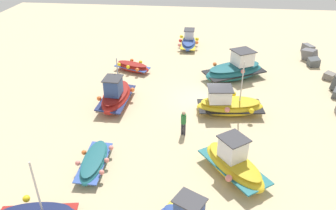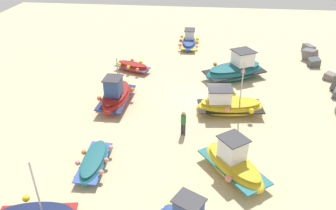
{
  "view_description": "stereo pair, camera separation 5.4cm",
  "coord_description": "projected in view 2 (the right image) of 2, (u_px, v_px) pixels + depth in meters",
  "views": [
    {
      "loc": [
        20.71,
        -0.12,
        11.48
      ],
      "look_at": [
        2.5,
        -2.13,
        0.9
      ],
      "focal_mm": 34.93,
      "sensor_mm": 36.0,
      "label": 1
    },
    {
      "loc": [
        20.7,
        -0.06,
        11.48
      ],
      "look_at": [
        2.5,
        -2.13,
        0.9
      ],
      "focal_mm": 34.93,
      "sensor_mm": 36.0,
      "label": 2
    }
  ],
  "objects": [
    {
      "name": "fishing_boat_6",
      "position": [
        229.0,
        105.0,
        21.67
      ],
      "size": [
        2.51,
        4.6,
        3.72
      ],
      "rotation": [
        0.0,
        0.0,
        4.83
      ],
      "color": "gold",
      "rests_on": "ground_plane"
    },
    {
      "name": "fishing_boat_1",
      "position": [
        233.0,
        164.0,
        16.45
      ],
      "size": [
        4.22,
        3.77,
        2.19
      ],
      "rotation": [
        0.0,
        0.0,
        3.79
      ],
      "color": "gold",
      "rests_on": "ground_plane"
    },
    {
      "name": "fishing_boat_4",
      "position": [
        116.0,
        96.0,
        22.67
      ],
      "size": [
        4.39,
        2.33,
        3.25
      ],
      "rotation": [
        0.0,
        0.0,
        6.23
      ],
      "color": "maroon",
      "rests_on": "ground_plane"
    },
    {
      "name": "ground_plane",
      "position": [
        201.0,
        100.0,
        23.55
      ],
      "size": [
        56.31,
        56.31,
        0.0
      ],
      "primitive_type": "plane",
      "color": "#C6B289"
    },
    {
      "name": "fishing_boat_0",
      "position": [
        189.0,
        42.0,
        32.97
      ],
      "size": [
        3.95,
        2.01,
        1.68
      ],
      "rotation": [
        0.0,
        0.0,
        3.14
      ],
      "color": "#2D4C9E",
      "rests_on": "ground_plane"
    },
    {
      "name": "person_walking",
      "position": [
        183.0,
        122.0,
        19.37
      ],
      "size": [
        0.32,
        0.32,
        1.64
      ],
      "rotation": [
        0.0,
        0.0,
        2.73
      ],
      "color": "#2D2D38",
      "rests_on": "ground_plane"
    },
    {
      "name": "fishing_boat_3",
      "position": [
        133.0,
        67.0,
        27.73
      ],
      "size": [
        2.11,
        3.32,
        0.87
      ],
      "rotation": [
        0.0,
        0.0,
        4.35
      ],
      "color": "maroon",
      "rests_on": "ground_plane"
    },
    {
      "name": "fishing_boat_2",
      "position": [
        236.0,
        70.0,
        26.32
      ],
      "size": [
        4.31,
        5.46,
        2.39
      ],
      "rotation": [
        0.0,
        0.0,
        2.09
      ],
      "color": "#1E6670",
      "rests_on": "ground_plane"
    },
    {
      "name": "fishing_boat_5",
      "position": [
        94.0,
        161.0,
        17.09
      ],
      "size": [
        3.52,
        1.66,
        0.79
      ],
      "rotation": [
        0.0,
        0.0,
        0.02
      ],
      "color": "#1E6670",
      "rests_on": "ground_plane"
    }
  ]
}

